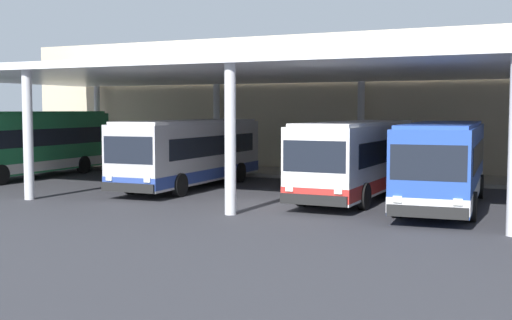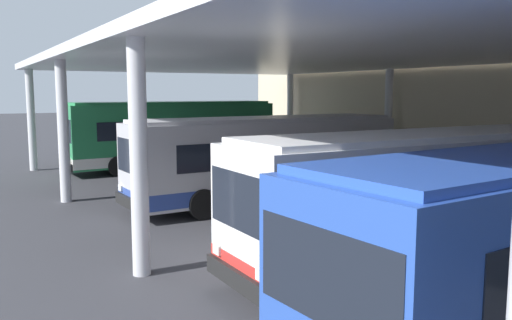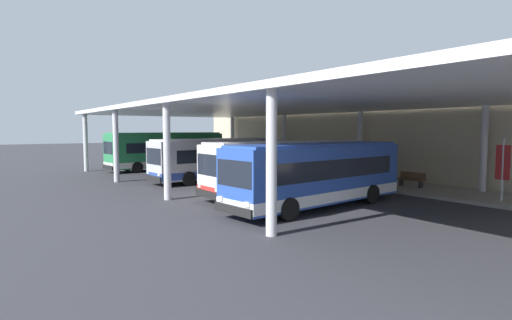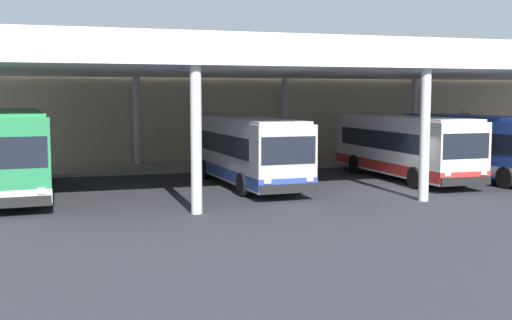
% 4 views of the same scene
% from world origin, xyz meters
% --- Properties ---
extents(ground_plane, '(200.00, 200.00, 0.00)m').
position_xyz_m(ground_plane, '(0.00, 0.00, 0.00)').
color(ground_plane, '#333338').
extents(platform_kerb, '(42.00, 4.50, 0.18)m').
position_xyz_m(platform_kerb, '(0.00, 11.75, 0.09)').
color(platform_kerb, gray).
rests_on(platform_kerb, ground).
extents(station_building_facade, '(48.00, 1.60, 8.13)m').
position_xyz_m(station_building_facade, '(0.00, 15.00, 4.07)').
color(station_building_facade, '#C1B293').
rests_on(station_building_facade, ground).
extents(canopy_shelter, '(40.00, 17.00, 5.55)m').
position_xyz_m(canopy_shelter, '(0.00, 5.50, 5.29)').
color(canopy_shelter, silver).
rests_on(canopy_shelter, ground).
extents(bus_nearest_bay, '(3.14, 11.45, 3.57)m').
position_xyz_m(bus_nearest_bay, '(-15.71, 4.22, 1.84)').
color(bus_nearest_bay, '#28844C').
rests_on(bus_nearest_bay, ground).
extents(bus_second_bay, '(2.99, 10.61, 3.17)m').
position_xyz_m(bus_second_bay, '(-5.46, 3.99, 1.66)').
color(bus_second_bay, '#B7B7BC').
rests_on(bus_second_bay, ground).
extents(bus_middle_bay, '(2.75, 10.54, 3.17)m').
position_xyz_m(bus_middle_bay, '(2.72, 3.76, 1.66)').
color(bus_middle_bay, white).
rests_on(bus_middle_bay, ground).
extents(bus_far_bay, '(3.32, 10.69, 3.17)m').
position_xyz_m(bus_far_bay, '(6.38, 2.66, 1.66)').
color(bus_far_bay, '#284CA8').
rests_on(bus_far_bay, ground).
extents(bench_waiting, '(1.80, 0.45, 0.92)m').
position_xyz_m(bench_waiting, '(5.64, 11.82, 0.66)').
color(bench_waiting, brown).
rests_on(bench_waiting, platform_kerb).
extents(trash_bin, '(0.52, 0.52, 0.98)m').
position_xyz_m(trash_bin, '(3.18, 11.60, 0.68)').
color(trash_bin, '#236638').
rests_on(trash_bin, platform_kerb).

